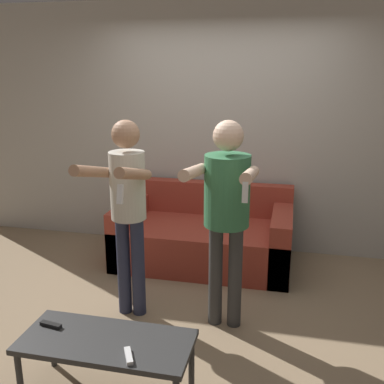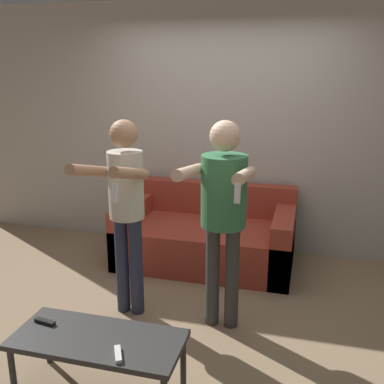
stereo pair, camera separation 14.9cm
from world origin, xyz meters
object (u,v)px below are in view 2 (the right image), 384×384
Objects in this scene: couch at (206,238)px; remote_far at (45,322)px; person_standing_right at (223,202)px; remote_near at (118,354)px; coffee_table at (98,343)px; person_standing_left at (125,199)px.

remote_far is at bearing -106.09° from couch.
remote_near is at bearing -109.49° from person_standing_right.
remote_far reaches higher than coffee_table.
person_standing_right is (0.39, -1.16, 0.77)m from couch.
couch is at bearing 71.36° from person_standing_left.
person_standing_left is at bearing 77.29° from remote_far.
person_standing_right is 1.33m from remote_near.
person_standing_right is 1.32m from coffee_table.
person_standing_left is at bearing 101.74° from coffee_table.
person_standing_left reaches higher than remote_far.
coffee_table is at bearing -78.26° from person_standing_left.
person_standing_right reaches higher than remote_near.
remote_far is at bearing 162.17° from remote_near.
person_standing_left is 0.79m from person_standing_right.
person_standing_left is 1.53× the size of coffee_table.
remote_far is (-0.20, -0.90, -0.59)m from person_standing_left.
person_standing_right is 11.03× the size of remote_near.
person_standing_right is at bearing 70.51° from remote_near.
person_standing_left is 1.17m from coffee_table.
person_standing_left is at bearing -179.65° from person_standing_right.
remote_near is at bearing -35.11° from coffee_table.
couch is 1.44m from person_standing_left.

